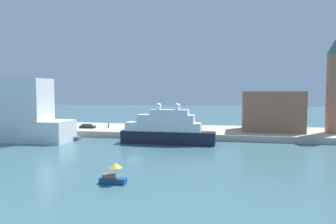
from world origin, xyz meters
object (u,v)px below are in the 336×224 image
at_px(work_barge, 72,138).
at_px(bell_tower, 335,82).
at_px(person_figure, 108,125).
at_px(small_motorboat, 113,175).
at_px(parked_car, 87,126).
at_px(large_yacht, 166,130).
at_px(mooring_bollard, 184,132).
at_px(harbor_building, 272,111).

distance_m(work_barge, bell_tower, 69.61).
bearing_deg(person_figure, bell_tower, 1.18).
xyz_separation_m(small_motorboat, person_figure, (-20.64, 48.94, 1.17)).
relative_size(parked_car, person_figure, 2.57).
relative_size(bell_tower, person_figure, 14.17).
distance_m(large_yacht, small_motorboat, 33.96).
height_order(work_barge, mooring_bollard, mooring_bollard).
relative_size(large_yacht, mooring_bollard, 30.81).
bearing_deg(parked_car, mooring_bollard, -10.15).
bearing_deg(work_barge, small_motorboat, -54.46).
bearing_deg(mooring_bollard, person_figure, 163.67).
relative_size(large_yacht, small_motorboat, 6.12).
distance_m(large_yacht, mooring_bollard, 8.72).
xyz_separation_m(bell_tower, person_figure, (-62.08, -1.28, -12.60)).
bearing_deg(parked_car, small_motorboat, -60.67).
relative_size(work_barge, parked_car, 0.98).
height_order(small_motorboat, harbor_building, harbor_building).
bearing_deg(parked_car, person_figure, 15.54).
distance_m(large_yacht, work_barge, 25.25).
relative_size(work_barge, person_figure, 2.52).
xyz_separation_m(parked_car, mooring_bollard, (29.74, -5.32, -0.16)).
bearing_deg(large_yacht, work_barge, 177.85).
height_order(harbor_building, parked_car, harbor_building).
distance_m(bell_tower, parked_car, 69.28).
relative_size(small_motorboat, parked_car, 0.82).
height_order(large_yacht, small_motorboat, large_yacht).
xyz_separation_m(large_yacht, mooring_bollard, (2.98, 8.08, -1.41)).
bearing_deg(person_figure, large_yacht, -35.85).
xyz_separation_m(work_barge, person_figure, (4.24, 14.11, 1.93)).
bearing_deg(large_yacht, mooring_bollard, 69.72).
relative_size(large_yacht, parked_car, 5.02).
bearing_deg(bell_tower, harbor_building, 172.84).
height_order(large_yacht, mooring_bollard, large_yacht).
bearing_deg(work_barge, bell_tower, 13.06).
bearing_deg(large_yacht, harbor_building, 35.17).
xyz_separation_m(small_motorboat, bell_tower, (41.43, 50.22, 13.77)).
height_order(bell_tower, person_figure, bell_tower).
relative_size(small_motorboat, harbor_building, 0.23).
height_order(harbor_building, bell_tower, bell_tower).
relative_size(small_motorboat, mooring_bollard, 5.03).
height_order(parked_car, person_figure, person_figure).
distance_m(small_motorboat, bell_tower, 66.54).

